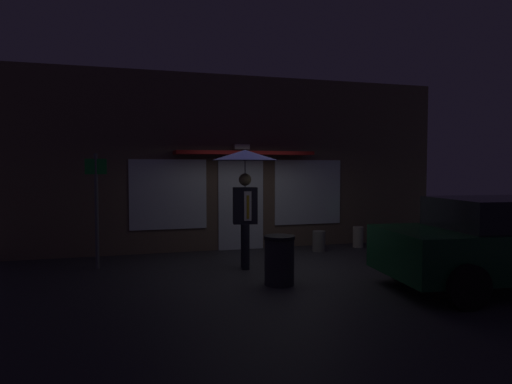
# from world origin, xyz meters

# --- Properties ---
(ground_plane) EXTENTS (18.00, 18.00, 0.00)m
(ground_plane) POSITION_xyz_m (0.00, 0.00, 0.00)
(ground_plane) COLOR #2D2D33
(building_facade) EXTENTS (10.43, 1.00, 4.15)m
(building_facade) POSITION_xyz_m (0.00, 2.34, 2.06)
(building_facade) COLOR brown
(building_facade) RESTS_ON ground
(person_with_umbrella) EXTENTS (1.26, 1.26, 2.30)m
(person_with_umbrella) POSITION_xyz_m (-0.44, 0.14, 1.86)
(person_with_umbrella) COLOR black
(person_with_umbrella) RESTS_ON ground
(parked_car) EXTENTS (4.39, 2.33, 1.47)m
(parked_car) POSITION_xyz_m (3.35, -2.47, 0.76)
(parked_car) COLOR #0C3F1E
(parked_car) RESTS_ON ground
(street_sign_post) EXTENTS (0.40, 0.07, 2.23)m
(street_sign_post) POSITION_xyz_m (-3.20, 0.91, 1.27)
(street_sign_post) COLOR #595B60
(street_sign_post) RESTS_ON ground
(sidewalk_bollard) EXTENTS (0.30, 0.30, 0.48)m
(sidewalk_bollard) POSITION_xyz_m (1.69, 1.41, 0.24)
(sidewalk_bollard) COLOR slate
(sidewalk_bollard) RESTS_ON ground
(sidewalk_bollard_2) EXTENTS (0.25, 0.25, 0.50)m
(sidewalk_bollard_2) POSITION_xyz_m (2.85, 1.64, 0.25)
(sidewalk_bollard_2) COLOR #B2A899
(sidewalk_bollard_2) RESTS_ON ground
(trash_bin) EXTENTS (0.52, 0.52, 0.82)m
(trash_bin) POSITION_xyz_m (-0.20, -1.20, 0.41)
(trash_bin) COLOR #2D2D33
(trash_bin) RESTS_ON ground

